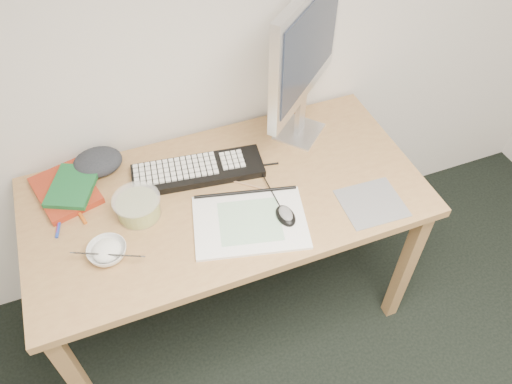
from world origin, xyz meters
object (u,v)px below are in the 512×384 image
(sketchpad, at_px, (250,222))
(keyboard, at_px, (198,171))
(monitor, at_px, (306,50))
(rice_bowl, at_px, (107,252))
(desk, at_px, (227,209))

(sketchpad, xyz_separation_m, keyboard, (-0.09, 0.29, 0.01))
(monitor, relative_size, rice_bowl, 4.75)
(sketchpad, relative_size, rice_bowl, 3.01)
(desk, relative_size, rice_bowl, 11.25)
(desk, bearing_deg, sketchpad, -77.58)
(monitor, distance_m, rice_bowl, 0.94)
(monitor, bearing_deg, desk, 167.07)
(desk, distance_m, monitor, 0.62)
(rice_bowl, bearing_deg, desk, 14.90)
(keyboard, relative_size, monitor, 0.80)
(rice_bowl, bearing_deg, sketchpad, -4.83)
(sketchpad, relative_size, keyboard, 0.79)
(keyboard, bearing_deg, desk, -57.57)
(sketchpad, xyz_separation_m, rice_bowl, (-0.47, 0.04, 0.01))
(sketchpad, relative_size, monitor, 0.63)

